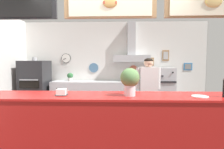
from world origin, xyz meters
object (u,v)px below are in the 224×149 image
(espresso_machine, at_px, (164,75))
(condiment_plate, at_px, (200,96))
(pizza_oven, at_px, (35,87))
(shop_worker, at_px, (148,91))
(potted_oregano, at_px, (123,77))
(basil_vase, at_px, (130,80))
(potted_thyme, at_px, (70,77))
(napkin_holder, at_px, (62,92))

(espresso_machine, distance_m, condiment_plate, 2.84)
(pizza_oven, relative_size, shop_worker, 1.03)
(shop_worker, distance_m, condiment_plate, 1.56)
(pizza_oven, distance_m, shop_worker, 3.27)
(potted_oregano, bearing_deg, espresso_machine, -0.02)
(espresso_machine, relative_size, condiment_plate, 2.59)
(potted_oregano, height_order, basil_vase, basil_vase)
(potted_oregano, bearing_deg, potted_thyme, 178.08)
(espresso_machine, xyz_separation_m, condiment_plate, (-0.24, -2.83, -0.08))
(condiment_plate, bearing_deg, potted_oregano, 108.69)
(potted_thyme, bearing_deg, shop_worker, -33.78)
(condiment_plate, relative_size, napkin_holder, 1.37)
(shop_worker, height_order, espresso_machine, shop_worker)
(espresso_machine, height_order, condiment_plate, espresso_machine)
(condiment_plate, bearing_deg, potted_thyme, 131.46)
(pizza_oven, height_order, napkin_holder, pizza_oven)
(napkin_holder, bearing_deg, basil_vase, -0.39)
(basil_vase, bearing_deg, condiment_plate, -2.47)
(espresso_machine, distance_m, potted_oregano, 1.20)
(shop_worker, bearing_deg, potted_oregano, -74.14)
(potted_oregano, relative_size, basil_vase, 0.55)
(potted_oregano, bearing_deg, napkin_holder, -108.77)
(pizza_oven, xyz_separation_m, potted_thyme, (0.96, 0.23, 0.29))
(potted_oregano, bearing_deg, condiment_plate, -71.31)
(espresso_machine, xyz_separation_m, potted_oregano, (-1.19, 0.00, -0.08))
(potted_oregano, distance_m, napkin_holder, 2.94)
(potted_thyme, height_order, potted_oregano, potted_thyme)
(shop_worker, height_order, potted_oregano, shop_worker)
(condiment_plate, bearing_deg, espresso_machine, 85.25)
(espresso_machine, relative_size, napkin_holder, 3.56)
(napkin_holder, bearing_deg, espresso_machine, 52.46)
(potted_thyme, bearing_deg, basil_vase, -60.58)
(shop_worker, height_order, napkin_holder, shop_worker)
(espresso_machine, height_order, potted_oregano, espresso_machine)
(condiment_plate, bearing_deg, napkin_holder, 178.58)
(pizza_oven, distance_m, espresso_machine, 3.76)
(pizza_oven, xyz_separation_m, espresso_machine, (3.74, 0.18, 0.35))
(pizza_oven, relative_size, espresso_machine, 2.87)
(shop_worker, height_order, condiment_plate, shop_worker)
(espresso_machine, distance_m, potted_thyme, 2.79)
(potted_oregano, distance_m, basil_vase, 2.80)
(pizza_oven, distance_m, condiment_plate, 4.41)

